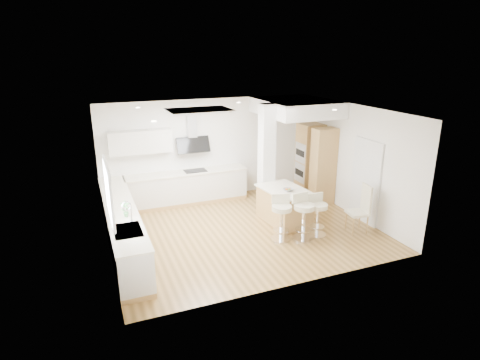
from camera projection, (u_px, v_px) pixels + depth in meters
name	position (u px, v px, depth m)	size (l,w,h in m)	color
ground	(243.00, 230.00, 9.48)	(6.00, 6.00, 0.00)	olive
ceiling	(243.00, 230.00, 9.48)	(6.00, 5.00, 0.02)	white
wall_back	(209.00, 149.00, 11.25)	(6.00, 0.04, 2.80)	white
wall_left	(104.00, 190.00, 7.98)	(0.04, 5.00, 2.80)	white
wall_right	(352.00, 160.00, 10.11)	(0.04, 5.00, 2.80)	white
skylight	(200.00, 111.00, 8.87)	(4.10, 2.10, 0.06)	white
window_left	(108.00, 190.00, 7.11)	(0.06, 1.28, 1.07)	white
doorway_right	(366.00, 182.00, 9.70)	(0.05, 1.00, 2.10)	#473F38
counter_left	(122.00, 226.00, 8.58)	(0.63, 4.50, 1.35)	tan
counter_back	(181.00, 179.00, 10.90)	(3.62, 0.63, 2.50)	tan
pillar	(267.00, 159.00, 10.26)	(0.35, 0.35, 2.80)	white
soffit	(296.00, 107.00, 10.65)	(1.78, 2.20, 0.40)	white
oven_column	(315.00, 163.00, 11.19)	(0.63, 1.21, 2.10)	tan
peninsula	(284.00, 205.00, 9.83)	(1.05, 1.47, 0.91)	tan
bar_stool_a	(281.00, 215.00, 8.84)	(0.58, 0.58, 1.03)	silver
bar_stool_b	(303.00, 214.00, 8.86)	(0.51, 0.51, 1.05)	silver
bar_stool_c	(317.00, 213.00, 9.07)	(0.45, 0.45, 0.97)	silver
dining_chair	(362.00, 207.00, 9.25)	(0.50, 0.50, 1.13)	beige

